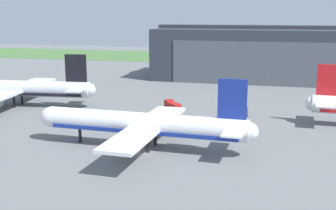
% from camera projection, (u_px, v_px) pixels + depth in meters
% --- Properties ---
extents(ground_plane, '(440.00, 440.00, 0.00)m').
position_uv_depth(ground_plane, '(143.00, 154.00, 72.09)').
color(ground_plane, slate).
extents(grass_field_strip, '(440.00, 56.00, 0.08)m').
position_uv_depth(grass_field_strip, '(238.00, 58.00, 222.04)').
color(grass_field_strip, '#476E39').
rests_on(grass_field_strip, ground_plane).
extents(maintenance_hangar, '(70.60, 30.92, 18.72)m').
position_uv_depth(maintenance_hangar, '(258.00, 54.00, 152.41)').
color(maintenance_hangar, '#2D333D').
rests_on(maintenance_hangar, ground_plane).
extents(airliner_far_right, '(43.93, 38.09, 13.15)m').
position_uv_depth(airliner_far_right, '(11.00, 89.00, 108.50)').
color(airliner_far_right, silver).
rests_on(airliner_far_right, ground_plane).
extents(airliner_near_left, '(39.17, 30.54, 12.75)m').
position_uv_depth(airliner_near_left, '(143.00, 125.00, 74.25)').
color(airliner_near_left, white).
rests_on(airliner_near_left, ground_plane).
extents(baggage_tug, '(3.45, 4.44, 2.32)m').
position_uv_depth(baggage_tug, '(241.00, 111.00, 98.36)').
color(baggage_tug, '#2D2D33').
rests_on(baggage_tug, ground_plane).
extents(ops_van, '(4.84, 4.74, 2.07)m').
position_uv_depth(ops_van, '(172.00, 105.00, 105.35)').
color(ops_van, '#AD1E19').
rests_on(ops_van, ground_plane).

